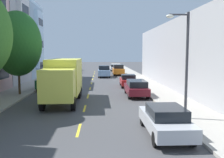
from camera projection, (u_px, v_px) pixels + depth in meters
name	position (u px, v px, depth m)	size (l,w,h in m)	color
ground_plane	(92.00, 81.00, 35.38)	(160.00, 160.00, 0.00)	#424244
sidewalk_left	(39.00, 82.00, 33.03)	(3.20, 120.00, 0.14)	#A39E93
sidewalk_right	(143.00, 81.00, 33.74)	(3.20, 120.00, 0.14)	#A39E93
lane_centerline_dashes	(91.00, 86.00, 29.92)	(0.14, 47.20, 0.01)	yellow
apartment_block_opposite	(219.00, 55.00, 25.75)	(10.00, 36.00, 7.47)	#A8A8AD
street_tree_third	(18.00, 44.00, 22.30)	(4.31, 4.31, 7.65)	#47331E
street_lamp	(184.00, 57.00, 13.93)	(1.35, 0.28, 6.11)	#38383D
delivery_box_truck	(64.00, 78.00, 19.72)	(2.43, 7.73, 3.46)	#D8D84C
parked_wagon_burgundy	(136.00, 88.00, 22.44)	(1.88, 4.72, 1.50)	maroon
parked_suv_orange	(118.00, 70.00, 44.50)	(1.99, 4.82, 1.93)	orange
parked_suv_forest	(49.00, 80.00, 26.82)	(1.98, 4.81, 1.93)	#194C28
parked_sedan_silver	(165.00, 120.00, 11.69)	(1.81, 4.50, 1.43)	#B2B5BA
parked_pickup_black	(73.00, 69.00, 50.06)	(2.10, 5.34, 1.73)	black
parked_sedan_teal	(76.00, 67.00, 56.99)	(1.84, 4.52, 1.43)	#195B60
parked_hatchback_red	(128.00, 81.00, 28.67)	(1.83, 4.04, 1.50)	#AD1E1E
parked_sedan_white	(114.00, 68.00, 55.74)	(1.86, 4.52, 1.43)	silver
moving_sky_sedan	(104.00, 71.00, 40.86)	(1.95, 4.80, 1.93)	#7A9EC6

